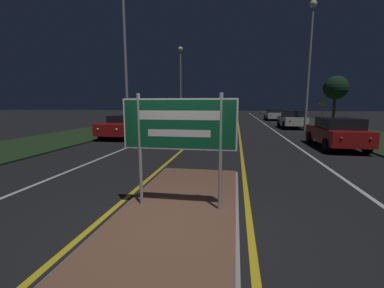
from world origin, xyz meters
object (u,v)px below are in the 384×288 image
streetlight_left_far (181,70)px  streetlight_right_near (310,47)px  streetlight_left_near (125,46)px  highway_sign (179,129)px  car_receding_1 (292,119)px  car_approaching_0 (125,126)px  car_receding_2 (273,114)px  car_approaching_1 (177,116)px  car_receding_0 (337,132)px  warning_sign (322,111)px

streetlight_left_far → streetlight_right_near: bearing=-42.3°
streetlight_left_near → highway_sign: bearing=-62.4°
car_receding_1 → car_approaching_0: size_ratio=0.89×
highway_sign → car_receding_2: 31.42m
streetlight_left_near → car_approaching_1: streetlight_left_near is taller
streetlight_left_near → car_receding_0: (12.35, -3.65, -5.26)m
car_approaching_0 → warning_sign: (14.80, 9.21, 0.78)m
highway_sign → car_receding_2: (5.95, 30.84, -0.89)m
highway_sign → streetlight_left_far: size_ratio=0.24×
streetlight_left_near → car_receding_0: bearing=-16.4°
streetlight_left_far → warning_sign: 17.90m
streetlight_left_far → warning_sign: size_ratio=3.91×
streetlight_right_near → car_receding_1: 6.04m
car_receding_0 → car_receding_2: car_receding_2 is taller
streetlight_left_far → car_receding_2: (12.07, 2.10, -5.74)m
car_receding_0 → car_approaching_1: (-11.96, 17.41, -0.03)m
streetlight_left_near → car_approaching_0: size_ratio=2.09×
highway_sign → streetlight_right_near: bearing=68.9°
streetlight_left_near → car_receding_1: streetlight_left_near is taller
car_receding_0 → car_receding_1: car_receding_1 is taller
streetlight_right_near → car_receding_1: size_ratio=2.28×
car_receding_1 → car_approaching_0: bearing=-145.6°
car_receding_1 → car_approaching_0: car_receding_1 is taller
streetlight_right_near → warning_sign: (2.15, 3.03, -4.94)m
car_approaching_0 → warning_sign: 17.45m
streetlight_left_far → warning_sign: bearing=-29.9°
car_approaching_1 → car_receding_1: bearing=-29.5°
car_receding_1 → car_receding_2: 11.63m
car_approaching_0 → car_receding_1: bearing=34.4°
warning_sign → car_approaching_0: bearing=-148.1°
car_receding_0 → car_approaching_1: car_receding_0 is taller
car_receding_2 → streetlight_left_far: bearing=-170.1°
streetlight_left_far → car_receding_1: bearing=-38.1°
streetlight_left_far → car_receding_2: streetlight_left_far is taller
car_receding_2 → car_approaching_0: 23.20m
streetlight_right_near → car_receding_0: streetlight_right_near is taller
streetlight_right_near → car_receding_1: streetlight_right_near is taller
highway_sign → streetlight_left_near: streetlight_left_near is taller
streetlight_left_far → car_receding_2: 13.53m
streetlight_left_near → car_receding_2: streetlight_left_near is taller
car_receding_1 → streetlight_left_far: bearing=141.9°
streetlight_left_far → car_approaching_1: (0.10, -2.72, -5.78)m
highway_sign → streetlight_right_near: 19.00m
highway_sign → streetlight_right_near: size_ratio=0.23×
highway_sign → streetlight_left_far: streetlight_left_far is taller
car_approaching_0 → streetlight_left_far: bearing=90.3°
streetlight_left_near → streetlight_left_far: bearing=89.0°
streetlight_left_far → car_approaching_0: bearing=-89.7°
streetlight_left_near → streetlight_left_far: size_ratio=1.08×
highway_sign → car_approaching_1: (-6.02, 26.02, -0.93)m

